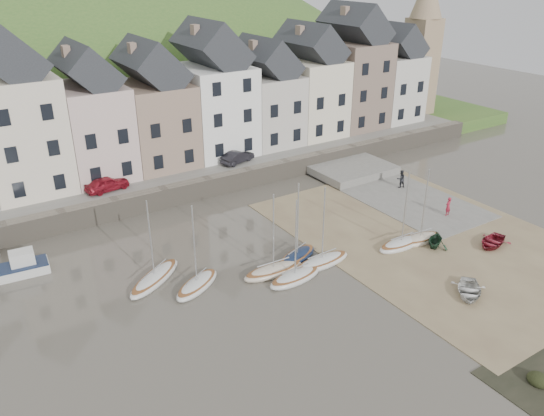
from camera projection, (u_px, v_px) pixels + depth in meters
ground at (319, 277)px, 37.35m from camera, size 160.00×160.00×0.00m
quay_land at (149, 146)px, 61.39m from camera, size 90.00×30.00×1.50m
quay_street at (191, 169)px, 52.30m from camera, size 70.00×7.00×0.10m
seawall at (208, 187)px, 49.91m from camera, size 70.00×1.20×1.80m
beach at (428, 237)px, 42.77m from camera, size 18.00×26.00×0.06m
slipway at (393, 192)px, 50.82m from camera, size 8.00×18.00×0.12m
hillside at (68, 215)px, 88.12m from camera, size 134.40×84.00×84.00m
townhouse_terrace at (189, 101)px, 53.40m from camera, size 61.05×8.00×13.93m
church_spire at (423, 38)px, 68.02m from camera, size 4.00×4.00×18.00m
sailboat_0 at (155, 278)px, 36.78m from camera, size 5.31×4.34×6.32m
sailboat_1 at (197, 285)px, 36.04m from camera, size 4.46×3.45×6.32m
sailboat_2 at (273, 271)px, 37.67m from camera, size 4.74×1.67×6.32m
sailboat_3 at (295, 277)px, 36.87m from camera, size 4.38×1.87×6.32m
sailboat_4 at (322, 262)px, 38.77m from camera, size 4.84×1.69×6.32m
sailboat_5 at (297, 256)px, 39.45m from camera, size 4.37×2.87×6.32m
sailboat_6 at (401, 244)px, 41.20m from camera, size 4.34×1.52×6.32m
sailboat_7 at (420, 239)px, 41.90m from camera, size 4.02×1.82×6.32m
motorboat_0 at (16, 268)px, 37.39m from camera, size 4.72×2.13×1.70m
rowboat_white at (469, 291)px, 35.16m from camera, size 3.88×3.79×0.66m
rowboat_green at (435, 240)px, 40.95m from camera, size 3.09×2.97×1.25m
rowboat_red at (492, 242)px, 41.27m from camera, size 3.64×3.02×0.65m
person_red at (448, 206)px, 45.86m from camera, size 0.65×0.47×1.65m
person_dark at (401, 179)px, 51.49m from camera, size 0.98×0.84×1.75m
car_left at (107, 184)px, 47.04m from camera, size 4.02×2.10×1.30m
car_right at (237, 157)px, 53.55m from camera, size 3.97×2.40×1.24m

